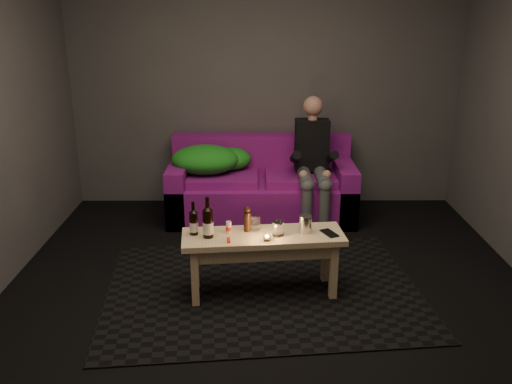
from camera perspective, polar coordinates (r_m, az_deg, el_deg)
floor at (r=3.92m, az=1.46°, el=-12.09°), size 4.50×4.50×0.00m
room at (r=3.85m, az=1.47°, el=13.28°), size 4.50×4.50×4.50m
rug at (r=4.15m, az=0.72°, el=-10.16°), size 2.48×1.91×0.01m
sofa at (r=5.46m, az=0.58°, el=0.36°), size 1.82×0.82×0.78m
green_blanket at (r=5.38m, az=-4.93°, el=3.42°), size 0.80×0.55×0.27m
person at (r=5.25m, az=6.01°, el=3.43°), size 0.33×0.75×1.21m
coffee_table at (r=3.93m, az=0.75°, el=-5.60°), size 1.19×0.48×0.47m
beer_bottle_a at (r=3.88m, az=-6.58°, el=-3.20°), size 0.06×0.06×0.25m
beer_bottle_b at (r=3.82m, az=-5.09°, el=-3.23°), size 0.08×0.08×0.30m
salt_shaker at (r=3.91m, az=-2.89°, el=-3.71°), size 0.05×0.05×0.08m
pepper_mill at (r=3.92m, az=-0.91°, el=-3.16°), size 0.05×0.05×0.14m
tumbler_back at (r=3.95m, az=-0.10°, el=-3.39°), size 0.09×0.09×0.09m
tealight at (r=3.79m, az=1.18°, el=-4.82°), size 0.05×0.05×0.04m
tumbler_front at (r=3.86m, az=2.35°, el=-3.88°), size 0.11×0.11×0.10m
steel_cup at (r=3.92m, az=5.22°, el=-3.39°), size 0.12×0.12×0.13m
smartphone at (r=3.94m, az=7.72°, el=-4.32°), size 0.13×0.17×0.01m
red_lighter at (r=3.79m, az=-2.91°, el=-5.08°), size 0.03×0.08×0.01m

